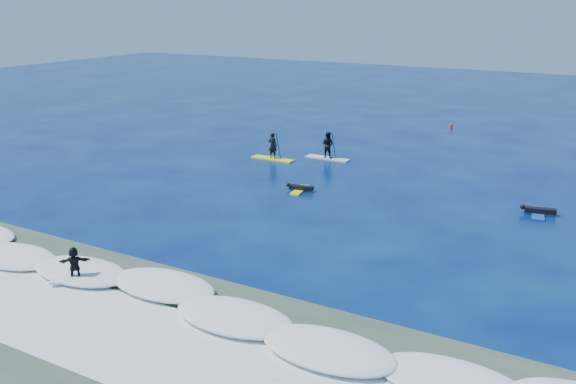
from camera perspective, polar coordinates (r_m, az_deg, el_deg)
The scene contains 10 objects.
ground at distance 34.28m, azimuth -1.90°, elevation -2.40°, with size 160.00×160.00×0.00m, color #040F4D.
shallow_water at distance 24.58m, azimuth -19.84°, elevation -11.61°, with size 90.00×13.00×0.01m, color #36493A.
breaking_wave at distance 26.97m, azimuth -13.35°, elevation -8.42°, with size 40.00×6.00×0.30m, color white.
whitewater at distance 25.14m, azimuth -18.09°, elevation -10.78°, with size 34.00×5.00×0.02m, color silver.
sup_paddler_left at distance 46.71m, azimuth -1.36°, elevation 3.77°, with size 3.29×0.85×2.31m.
sup_paddler_center at distance 46.92m, azimuth 3.54°, elevation 3.99°, with size 3.34×0.85×2.34m.
prone_paddler_near at distance 39.15m, azimuth 1.06°, elevation 0.31°, with size 1.72×2.23×0.45m.
prone_paddler_far at distance 37.48m, azimuth 21.36°, elevation -1.62°, with size 1.88×2.44×0.50m.
wave_surfer at distance 27.82m, azimuth -18.44°, elevation -6.19°, with size 1.87×1.77×1.46m.
marker_buoy at distance 59.87m, azimuth 14.31°, elevation 5.71°, with size 0.24×0.24×0.58m.
Camera 1 is at (17.23, -27.39, 11.32)m, focal length 40.00 mm.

